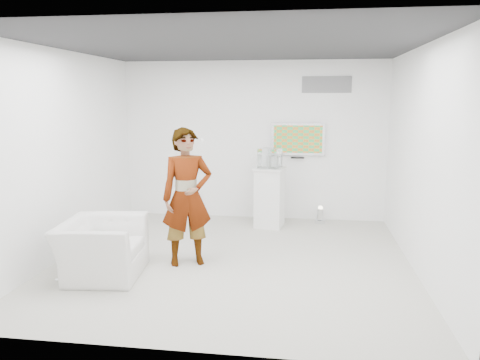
% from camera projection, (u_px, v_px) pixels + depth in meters
% --- Properties ---
extents(room, '(5.01, 5.01, 3.00)m').
position_uv_depth(room, '(233.00, 157.00, 6.50)').
color(room, '#B4B1A5').
rests_on(room, ground).
extents(tv, '(1.00, 0.08, 0.60)m').
position_uv_depth(tv, '(298.00, 139.00, 8.76)').
color(tv, silver).
rests_on(tv, room).
extents(logo_decal, '(0.90, 0.02, 0.30)m').
position_uv_depth(logo_decal, '(327.00, 85.00, 8.55)').
color(logo_decal, slate).
rests_on(logo_decal, room).
extents(person, '(0.82, 0.70, 1.92)m').
position_uv_depth(person, '(187.00, 197.00, 6.47)').
color(person, silver).
rests_on(person, room).
extents(armchair, '(1.09, 1.22, 0.74)m').
position_uv_depth(armchair, '(102.00, 248.00, 6.14)').
color(armchair, silver).
rests_on(armchair, room).
extents(pedestal, '(0.60, 0.60, 1.08)m').
position_uv_depth(pedestal, '(269.00, 197.00, 8.44)').
color(pedestal, white).
rests_on(pedestal, room).
extents(floor_uplight, '(0.24, 0.24, 0.31)m').
position_uv_depth(floor_uplight, '(320.00, 215.00, 8.72)').
color(floor_uplight, silver).
rests_on(floor_uplight, room).
extents(vitrine, '(0.43, 0.43, 0.35)m').
position_uv_depth(vitrine, '(270.00, 158.00, 8.31)').
color(vitrine, white).
rests_on(vitrine, pedestal).
extents(console, '(0.11, 0.18, 0.24)m').
position_uv_depth(console, '(270.00, 161.00, 8.32)').
color(console, white).
rests_on(console, pedestal).
extents(wii_remote, '(0.07, 0.14, 0.03)m').
position_uv_depth(wii_remote, '(202.00, 140.00, 6.54)').
color(wii_remote, white).
rests_on(wii_remote, person).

